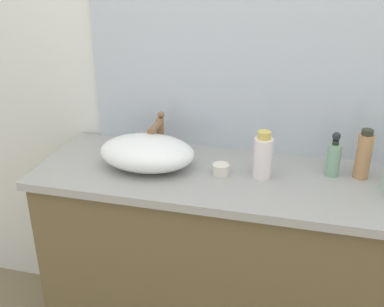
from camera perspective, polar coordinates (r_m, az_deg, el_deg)
name	(u,v)px	position (r m, az deg, el deg)	size (l,w,h in m)	color
bathroom_wall_rear	(251,47)	(1.84, 7.42, 13.05)	(6.00, 0.06, 2.60)	silver
vanity_counter	(235,272)	(1.94, 5.43, -14.48)	(1.54, 0.50, 0.88)	brown
wall_mirror_panel	(257,14)	(1.78, 8.09, 16.84)	(1.34, 0.01, 1.09)	#B2BCC6
sink_basin	(147,153)	(1.74, -5.62, 0.12)	(0.37, 0.26, 0.12)	white
faucet	(159,131)	(1.85, -4.19, 2.85)	(0.03, 0.15, 0.16)	brown
soap_dispenser	(334,157)	(1.74, 17.22, -0.48)	(0.05, 0.05, 0.17)	#7DA785
lotion_bottle	(263,156)	(1.67, 8.82, -0.34)	(0.07, 0.07, 0.18)	white
perfume_bottle	(364,155)	(1.75, 20.61, -0.17)	(0.06, 0.06, 0.19)	#B58051
candle_jar	(221,169)	(1.69, 3.61, -1.98)	(0.06, 0.06, 0.04)	silver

